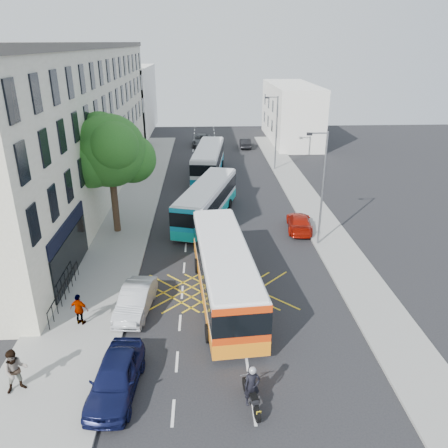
{
  "coord_description": "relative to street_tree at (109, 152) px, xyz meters",
  "views": [
    {
      "loc": [
        -1.81,
        -16.07,
        13.54
      ],
      "look_at": [
        -0.51,
        10.97,
        2.2
      ],
      "focal_mm": 35.0,
      "sensor_mm": 36.0,
      "label": 1
    }
  ],
  "objects": [
    {
      "name": "parked_car_silver",
      "position": [
        2.91,
        -10.79,
        -5.58
      ],
      "size": [
        2.0,
        4.45,
        1.42
      ],
      "primitive_type": "imported",
      "rotation": [
        0.0,
        0.0,
        -0.12
      ],
      "color": "#A4A7AB",
      "rests_on": "ground"
    },
    {
      "name": "bus_near",
      "position": [
        7.76,
        -9.64,
        -4.58
      ],
      "size": [
        3.64,
        11.72,
        3.24
      ],
      "rotation": [
        0.0,
        0.0,
        0.09
      ],
      "color": "silver",
      "rests_on": "ground"
    },
    {
      "name": "motorbike",
      "position": [
        8.43,
        -17.75,
        -5.37
      ],
      "size": [
        0.79,
        2.2,
        1.97
      ],
      "rotation": [
        0.0,
        0.0,
        0.19
      ],
      "color": "black",
      "rests_on": "ground"
    },
    {
      "name": "pedestrian_far",
      "position": [
        0.27,
        -12.01,
        -5.29
      ],
      "size": [
        1.08,
        0.67,
        1.71
      ],
      "primitive_type": "imported",
      "rotation": [
        0.0,
        0.0,
        2.87
      ],
      "color": "gray",
      "rests_on": "pavement_left"
    },
    {
      "name": "building_right",
      "position": [
        19.51,
        33.03,
        -2.29
      ],
      "size": [
        6.0,
        18.0,
        8.0
      ],
      "primitive_type": "cube",
      "color": "silver",
      "rests_on": "ground"
    },
    {
      "name": "pedestrian_near",
      "position": [
        -1.12,
        -16.56,
        -5.15
      ],
      "size": [
        1.19,
        1.09,
        1.98
      ],
      "primitive_type": "imported",
      "rotation": [
        0.0,
        0.0,
        0.44
      ],
      "color": "gray",
      "rests_on": "pavement_left"
    },
    {
      "name": "bus_far",
      "position": [
        7.23,
        15.15,
        -4.63
      ],
      "size": [
        3.81,
        11.42,
        3.15
      ],
      "rotation": [
        0.0,
        0.0,
        -0.11
      ],
      "color": "silver",
      "rests_on": "ground"
    },
    {
      "name": "pavement_right",
      "position": [
        16.01,
        0.03,
        -6.22
      ],
      "size": [
        3.0,
        70.0,
        0.15
      ],
      "primitive_type": "cube",
      "color": "gray",
      "rests_on": "ground"
    },
    {
      "name": "distant_car_dark",
      "position": [
        12.48,
        28.45,
        -5.63
      ],
      "size": [
        1.5,
        4.07,
        1.33
      ],
      "primitive_type": "imported",
      "rotation": [
        0.0,
        0.0,
        3.12
      ],
      "color": "black",
      "rests_on": "ground"
    },
    {
      "name": "red_hatchback",
      "position": [
        14.01,
        -0.2,
        -5.65
      ],
      "size": [
        2.33,
        4.58,
        1.27
      ],
      "primitive_type": "imported",
      "rotation": [
        0.0,
        0.0,
        3.01
      ],
      "color": "#9E1306",
      "rests_on": "ground"
    },
    {
      "name": "bus_mid",
      "position": [
        6.91,
        2.29,
        -4.71
      ],
      "size": [
        5.41,
        10.93,
        3.0
      ],
      "rotation": [
        0.0,
        0.0,
        -0.29
      ],
      "color": "silver",
      "rests_on": "ground"
    },
    {
      "name": "pavement_left",
      "position": [
        0.01,
        0.03,
        -6.22
      ],
      "size": [
        5.0,
        70.0,
        0.15
      ],
      "primitive_type": "cube",
      "color": "gray",
      "rests_on": "ground"
    },
    {
      "name": "terrace_main",
      "position": [
        -5.49,
        9.52,
        0.46
      ],
      "size": [
        8.3,
        45.0,
        13.5
      ],
      "color": "beige",
      "rests_on": "ground"
    },
    {
      "name": "lamp_near",
      "position": [
        14.71,
        -2.97,
        -1.68
      ],
      "size": [
        1.45,
        0.15,
        8.0
      ],
      "color": "slate",
      "rests_on": "pavement_right"
    },
    {
      "name": "terrace_far",
      "position": [
        -5.49,
        40.03,
        -1.29
      ],
      "size": [
        8.0,
        20.0,
        10.0
      ],
      "primitive_type": "cube",
      "color": "silver",
      "rests_on": "ground"
    },
    {
      "name": "parked_car_blue",
      "position": [
        2.91,
        -16.71,
        -5.52
      ],
      "size": [
        2.16,
        4.65,
        1.54
      ],
      "primitive_type": "imported",
      "rotation": [
        0.0,
        0.0,
        -0.08
      ],
      "color": "#0D1237",
      "rests_on": "ground"
    },
    {
      "name": "railings",
      "position": [
        -1.19,
        -9.67,
        -5.57
      ],
      "size": [
        0.08,
        5.6,
        1.14
      ],
      "primitive_type": null,
      "color": "black",
      "rests_on": "pavement_left"
    },
    {
      "name": "street_tree",
      "position": [
        0.0,
        0.0,
        0.0
      ],
      "size": [
        6.3,
        5.7,
        8.8
      ],
      "color": "#382619",
      "rests_on": "pavement_left"
    },
    {
      "name": "lamp_far",
      "position": [
        14.71,
        17.03,
        -1.68
      ],
      "size": [
        1.45,
        0.15,
        8.0
      ],
      "color": "slate",
      "rests_on": "pavement_right"
    },
    {
      "name": "ground",
      "position": [
        8.51,
        -14.97,
        -6.29
      ],
      "size": [
        120.0,
        120.0,
        0.0
      ],
      "primitive_type": "plane",
      "color": "black",
      "rests_on": "ground"
    },
    {
      "name": "distant_car_grey",
      "position": [
        6.49,
        30.32,
        -5.55
      ],
      "size": [
        2.73,
        5.44,
        1.48
      ],
      "primitive_type": "imported",
      "rotation": [
        0.0,
        0.0,
        -0.05
      ],
      "color": "#45494E",
      "rests_on": "ground"
    }
  ]
}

